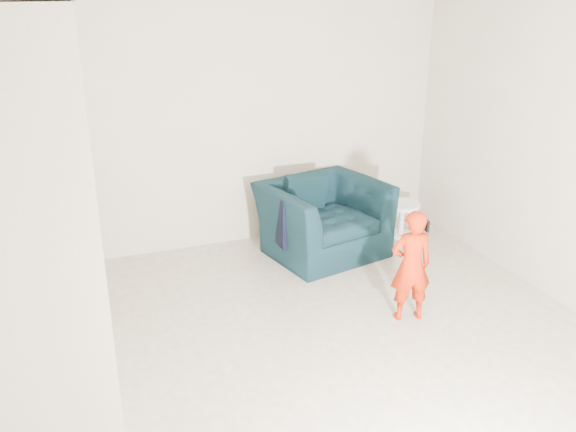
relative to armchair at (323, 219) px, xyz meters
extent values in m
plane|color=gray|center=(-0.89, -2.10, -0.39)|extent=(5.50, 5.50, 0.00)
plane|color=#B1AA90|center=(-0.89, 0.65, 0.96)|extent=(5.00, 0.00, 5.00)
imported|color=black|center=(0.00, 0.00, 0.00)|extent=(1.40, 1.29, 0.78)
imported|color=#B00F05|center=(0.14, -1.54, 0.11)|extent=(0.41, 0.30, 1.01)
cylinder|color=white|center=(1.04, 0.10, -0.01)|extent=(0.40, 0.40, 0.04)
cylinder|color=white|center=(1.04, 0.10, -0.21)|extent=(0.06, 0.06, 0.36)
cylinder|color=white|center=(1.04, 0.10, -0.38)|extent=(0.28, 0.28, 0.03)
cube|color=#ADA089|center=(-2.89, 0.25, -0.26)|extent=(1.00, 0.30, 0.27)
cube|color=#ADA089|center=(-2.89, -0.05, -0.12)|extent=(1.00, 0.30, 0.54)
cube|color=#ADA089|center=(-2.89, -0.35, 0.01)|extent=(1.00, 0.30, 0.81)
cube|color=#ADA089|center=(-2.89, -0.65, 0.15)|extent=(1.00, 0.30, 1.08)
cube|color=#ADA089|center=(-2.89, -0.95, 0.28)|extent=(1.00, 0.30, 1.35)
cube|color=#ADA089|center=(-2.89, -1.25, 0.42)|extent=(1.00, 0.30, 1.62)
cube|color=#ADA089|center=(-2.89, -1.55, 0.55)|extent=(1.00, 0.30, 1.89)
cube|color=#ADA089|center=(-2.89, -1.85, 0.69)|extent=(1.00, 0.30, 2.16)
cube|color=#ADA089|center=(-2.89, -2.15, 0.82)|extent=(1.00, 0.30, 2.43)
cube|color=#ADA089|center=(-2.89, -2.45, 0.96)|extent=(1.00, 0.30, 2.70)
cylinder|color=silver|center=(-2.39, -1.10, 1.86)|extent=(0.04, 3.03, 2.73)
cylinder|color=silver|center=(-2.39, 0.40, 0.11)|extent=(0.04, 0.04, 1.00)
cube|color=black|center=(-0.13, 0.22, 0.24)|extent=(0.46, 0.22, 0.45)
cube|color=black|center=(-0.54, -0.06, 0.10)|extent=(0.05, 0.47, 0.52)
cube|color=black|center=(0.23, -1.59, 0.49)|extent=(0.03, 0.05, 0.10)
camera|label=1|loc=(-2.51, -5.57, 2.39)|focal=38.00mm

